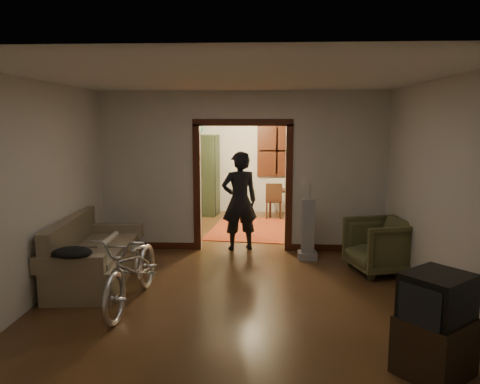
# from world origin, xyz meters

# --- Properties ---
(floor) EXTENTS (5.00, 8.50, 0.01)m
(floor) POSITION_xyz_m (0.00, 0.00, 0.00)
(floor) COLOR #3B2312
(floor) RESTS_ON ground
(ceiling) EXTENTS (5.00, 8.50, 0.01)m
(ceiling) POSITION_xyz_m (0.00, 0.00, 2.80)
(ceiling) COLOR white
(ceiling) RESTS_ON floor
(wall_back) EXTENTS (5.00, 0.02, 2.80)m
(wall_back) POSITION_xyz_m (0.00, 4.25, 1.40)
(wall_back) COLOR beige
(wall_back) RESTS_ON floor
(wall_left) EXTENTS (0.02, 8.50, 2.80)m
(wall_left) POSITION_xyz_m (-2.50, 0.00, 1.40)
(wall_left) COLOR beige
(wall_left) RESTS_ON floor
(wall_right) EXTENTS (0.02, 8.50, 2.80)m
(wall_right) POSITION_xyz_m (2.50, 0.00, 1.40)
(wall_right) COLOR beige
(wall_right) RESTS_ON floor
(partition_wall) EXTENTS (5.00, 0.14, 2.80)m
(partition_wall) POSITION_xyz_m (0.00, 0.75, 1.40)
(partition_wall) COLOR beige
(partition_wall) RESTS_ON floor
(door_casing) EXTENTS (1.74, 0.20, 2.32)m
(door_casing) POSITION_xyz_m (0.00, 0.75, 1.10)
(door_casing) COLOR #3B180D
(door_casing) RESTS_ON floor
(far_window) EXTENTS (0.98, 0.06, 1.28)m
(far_window) POSITION_xyz_m (0.70, 4.21, 1.55)
(far_window) COLOR black
(far_window) RESTS_ON wall_back
(chandelier) EXTENTS (0.24, 0.24, 0.24)m
(chandelier) POSITION_xyz_m (0.00, 2.50, 2.35)
(chandelier) COLOR #FFE0A5
(chandelier) RESTS_ON ceiling
(light_switch) EXTENTS (0.08, 0.01, 0.12)m
(light_switch) POSITION_xyz_m (1.05, 0.68, 1.25)
(light_switch) COLOR silver
(light_switch) RESTS_ON partition_wall
(sofa) EXTENTS (1.06, 2.06, 0.92)m
(sofa) POSITION_xyz_m (-2.05, -1.04, 0.46)
(sofa) COLOR brown
(sofa) RESTS_ON floor
(rolled_paper) EXTENTS (0.09, 0.73, 0.09)m
(rolled_paper) POSITION_xyz_m (-1.95, -0.74, 0.53)
(rolled_paper) COLOR beige
(rolled_paper) RESTS_ON sofa
(jacket) EXTENTS (0.49, 0.37, 0.14)m
(jacket) POSITION_xyz_m (-2.00, -1.95, 0.68)
(jacket) COLOR black
(jacket) RESTS_ON sofa
(bicycle) EXTENTS (0.73, 1.84, 0.95)m
(bicycle) POSITION_xyz_m (-1.26, -1.89, 0.48)
(bicycle) COLOR silver
(bicycle) RESTS_ON floor
(armchair) EXTENTS (1.10, 1.08, 0.82)m
(armchair) POSITION_xyz_m (2.15, -0.44, 0.41)
(armchair) COLOR #4E4E2C
(armchair) RESTS_ON floor
(tv_stand) EXTENTS (0.81, 0.80, 0.54)m
(tv_stand) POSITION_xyz_m (1.91, -3.38, 0.27)
(tv_stand) COLOR black
(tv_stand) RESTS_ON floor
(crt_tv) EXTENTS (0.74, 0.73, 0.48)m
(crt_tv) POSITION_xyz_m (1.91, -3.38, 0.71)
(crt_tv) COLOR black
(crt_tv) RESTS_ON tv_stand
(vacuum) EXTENTS (0.35, 0.30, 1.02)m
(vacuum) POSITION_xyz_m (1.10, 0.18, 0.51)
(vacuum) COLOR gray
(vacuum) RESTS_ON floor
(person) EXTENTS (0.74, 0.59, 1.76)m
(person) POSITION_xyz_m (-0.06, 0.73, 0.88)
(person) COLOR black
(person) RESTS_ON floor
(oriental_rug) EXTENTS (2.01, 2.48, 0.02)m
(oriental_rug) POSITION_xyz_m (0.17, 2.31, 0.01)
(oriental_rug) COLOR maroon
(oriental_rug) RESTS_ON floor
(locker) EXTENTS (1.06, 0.71, 1.95)m
(locker) POSITION_xyz_m (-1.23, 3.82, 0.98)
(locker) COLOR black
(locker) RESTS_ON floor
(globe) EXTENTS (0.30, 0.30, 0.30)m
(globe) POSITION_xyz_m (-1.23, 3.82, 1.94)
(globe) COLOR #1E5972
(globe) RESTS_ON locker
(desk) EXTENTS (0.97, 0.69, 0.65)m
(desk) POSITION_xyz_m (0.94, 3.62, 0.33)
(desk) COLOR black
(desk) RESTS_ON floor
(desk_chair) EXTENTS (0.38, 0.38, 0.85)m
(desk_chair) POSITION_xyz_m (0.61, 3.46, 0.43)
(desk_chair) COLOR black
(desk_chair) RESTS_ON floor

